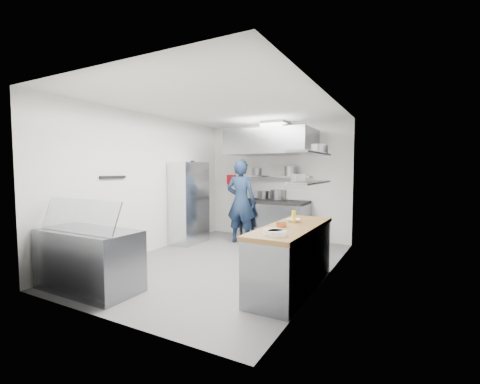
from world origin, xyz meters
The scene contains 35 objects.
floor centered at (0.00, 0.00, 0.00)m, with size 5.00×5.00×0.00m, color #535355.
ceiling centered at (0.00, 0.00, 2.80)m, with size 5.00×5.00×0.00m, color silver.
wall_back centered at (0.00, 2.50, 1.40)m, with size 3.60×0.02×2.80m, color white.
wall_front centered at (0.00, -2.50, 1.40)m, with size 3.60×0.02×2.80m, color white.
wall_left centered at (-1.80, 0.00, 1.40)m, with size 5.00×0.02×2.80m, color white.
wall_right centered at (1.80, 0.00, 1.40)m, with size 5.00×0.02×2.80m, color white.
gas_range centered at (0.10, 2.10, 0.45)m, with size 1.60×0.80×0.90m, color gray.
cooktop centered at (0.10, 2.10, 0.93)m, with size 1.57×0.78×0.06m, color black.
stock_pot_left centered at (-0.33, 2.42, 1.06)m, with size 0.29×0.29×0.20m, color slate.
stock_pot_mid centered at (0.08, 2.38, 1.08)m, with size 0.37×0.37×0.24m, color slate.
over_range_shelf centered at (0.10, 2.34, 1.52)m, with size 1.60×0.30×0.04m, color gray.
shelf_pot_a centered at (-0.53, 2.49, 1.63)m, with size 0.25×0.25×0.18m, color slate.
shelf_pot_b centered at (0.43, 2.30, 1.65)m, with size 0.27×0.27×0.22m, color slate.
extractor_hood centered at (0.10, 1.93, 2.30)m, with size 1.90×1.15×0.55m, color gray.
hood_duct centered at (0.10, 2.15, 2.68)m, with size 0.55×0.55×0.24m, color slate.
red_firebox centered at (-1.25, 2.44, 1.42)m, with size 0.22×0.10×0.26m, color #B30E17.
chef centered at (-0.50, 1.58, 0.95)m, with size 0.70×0.46×1.91m, color #152541.
wire_rack centered at (-1.53, 1.00, 0.93)m, with size 0.50×0.90×1.85m, color silver.
rack_bin_a centered at (-1.53, 1.03, 0.80)m, with size 0.18×0.22×0.20m, color white.
rack_bin_b centered at (-1.53, 1.46, 1.30)m, with size 0.12×0.16×0.14m, color yellow.
rack_jar centered at (-1.48, 1.07, 1.80)m, with size 0.10×0.10×0.18m, color black.
knife_strip centered at (-1.78, -0.90, 1.55)m, with size 0.04×0.55×0.05m, color black.
prep_counter_base centered at (1.48, -0.60, 0.42)m, with size 0.62×2.00×0.84m, color gray.
prep_counter_top centered at (1.48, -0.60, 0.87)m, with size 0.65×2.04×0.06m, color brown.
plate_stack_a centered at (1.47, -1.29, 0.93)m, with size 0.25×0.25×0.06m, color white.
plate_stack_b centered at (1.55, -1.34, 0.93)m, with size 0.23×0.23×0.06m, color white.
copper_pan centered at (1.38, -0.76, 0.93)m, with size 0.14×0.14×0.06m, color #C06536.
squeeze_bottle centered at (1.41, -0.34, 0.99)m, with size 0.06×0.06×0.18m, color yellow.
mixing_bowl centered at (1.38, -0.29, 0.92)m, with size 0.19×0.19×0.05m, color white.
wall_shelf_lower centered at (1.64, -0.30, 1.50)m, with size 0.30×1.30×0.04m, color gray.
wall_shelf_upper centered at (1.64, -0.30, 1.92)m, with size 0.30×1.30×0.04m, color gray.
shelf_pot_c centered at (1.55, -0.59, 1.57)m, with size 0.20×0.20×0.10m, color slate.
shelf_pot_d centered at (1.64, 0.17, 2.01)m, with size 0.26×0.26×0.14m, color slate.
display_case centered at (-1.00, -2.00, 0.42)m, with size 1.50×0.70×0.85m, color gray.
display_glass centered at (-1.00, -2.12, 1.07)m, with size 1.47×0.02×0.45m, color silver.
Camera 1 is at (2.94, -4.87, 1.68)m, focal length 24.00 mm.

